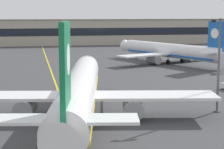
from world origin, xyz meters
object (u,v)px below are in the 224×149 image
Objects in this scene: airliner_foreground at (79,91)px; airliner_background at (171,51)px; apron_lamp_post at (219,63)px; safety_cone_by_nose_gear at (79,90)px.

airliner_background is (27.82, 49.10, -0.35)m from airliner_foreground.
apron_lamp_post is at bearing -102.22° from airliner_background.
airliner_foreground is 3.56× the size of apron_lamp_post.
airliner_foreground is 17.54m from apron_lamp_post.
safety_cone_by_nose_gear is at bearing 132.54° from apron_lamp_post.
apron_lamp_post is at bearing -47.46° from safety_cone_by_nose_gear.
airliner_foreground is at bearing -178.14° from apron_lamp_post.
apron_lamp_post is 21.11× the size of safety_cone_by_nose_gear.
airliner_foreground is at bearing -96.41° from safety_cone_by_nose_gear.
airliner_foreground reaches higher than airliner_background.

